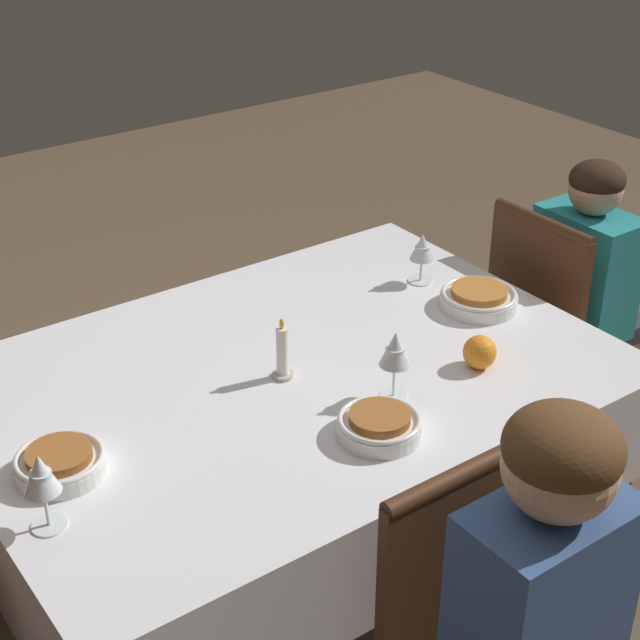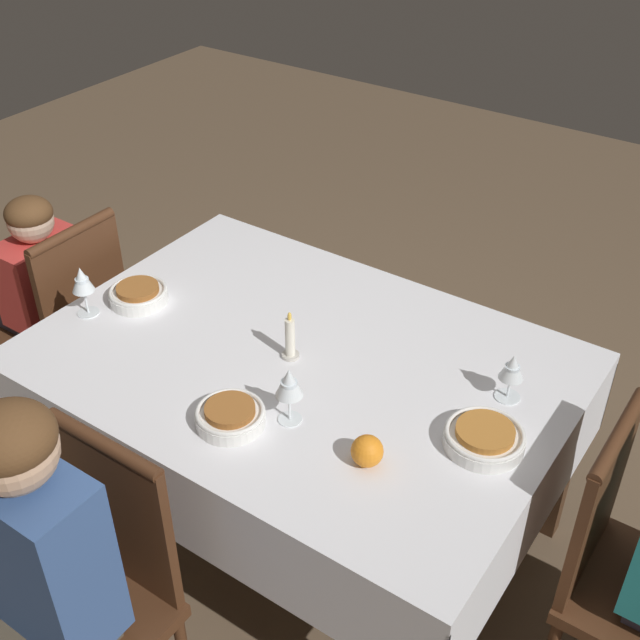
{
  "view_description": "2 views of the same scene",
  "coord_description": "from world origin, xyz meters",
  "px_view_note": "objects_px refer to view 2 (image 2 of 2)",
  "views": [
    {
      "loc": [
        -1.1,
        -1.66,
        2.0
      ],
      "look_at": [
        0.05,
        -0.07,
        0.91
      ],
      "focal_mm": 55.0,
      "sensor_mm": 36.0,
      "label": 1
    },
    {
      "loc": [
        1.09,
        -1.48,
        2.19
      ],
      "look_at": [
        0.07,
        -0.0,
        0.92
      ],
      "focal_mm": 45.0,
      "sensor_mm": 36.0,
      "label": 2
    }
  ],
  "objects_px": {
    "person_child_red": "(39,299)",
    "orange_fruit": "(367,451)",
    "person_adult_denim": "(34,590)",
    "wine_glass_east": "(512,369)",
    "wine_glass_west": "(82,281)",
    "wine_glass_south": "(289,384)",
    "bowl_south": "(230,415)",
    "dining_table": "(300,379)",
    "chair_south": "(95,587)",
    "bowl_west": "(138,294)",
    "bowl_east": "(484,437)",
    "candle_centerpiece": "(290,340)",
    "chair_west": "(71,322)",
    "chair_east": "(628,567)"
  },
  "relations": [
    {
      "from": "chair_south",
      "to": "person_adult_denim",
      "type": "height_order",
      "value": "person_adult_denim"
    },
    {
      "from": "person_child_red",
      "to": "bowl_south",
      "type": "distance_m",
      "value": 1.25
    },
    {
      "from": "wine_glass_west",
      "to": "candle_centerpiece",
      "type": "xyz_separation_m",
      "value": [
        0.66,
        0.18,
        -0.06
      ]
    },
    {
      "from": "chair_west",
      "to": "bowl_west",
      "type": "bearing_deg",
      "value": 88.03
    },
    {
      "from": "wine_glass_west",
      "to": "chair_south",
      "type": "bearing_deg",
      "value": -43.93
    },
    {
      "from": "person_child_red",
      "to": "bowl_east",
      "type": "distance_m",
      "value": 1.79
    },
    {
      "from": "orange_fruit",
      "to": "chair_west",
      "type": "bearing_deg",
      "value": 171.36
    },
    {
      "from": "bowl_west",
      "to": "dining_table",
      "type": "bearing_deg",
      "value": 5.42
    },
    {
      "from": "person_child_red",
      "to": "candle_centerpiece",
      "type": "xyz_separation_m",
      "value": [
        1.15,
        0.03,
        0.28
      ]
    },
    {
      "from": "bowl_south",
      "to": "wine_glass_east",
      "type": "distance_m",
      "value": 0.76
    },
    {
      "from": "wine_glass_east",
      "to": "wine_glass_west",
      "type": "xyz_separation_m",
      "value": [
        -1.25,
        -0.37,
        0.02
      ]
    },
    {
      "from": "bowl_west",
      "to": "orange_fruit",
      "type": "xyz_separation_m",
      "value": [
        0.98,
        -0.2,
        0.01
      ]
    },
    {
      "from": "bowl_west",
      "to": "wine_glass_east",
      "type": "bearing_deg",
      "value": 11.23
    },
    {
      "from": "chair_west",
      "to": "wine_glass_south",
      "type": "relative_size",
      "value": 5.41
    },
    {
      "from": "chair_west",
      "to": "wine_glass_east",
      "type": "relative_size",
      "value": 6.31
    },
    {
      "from": "orange_fruit",
      "to": "bowl_east",
      "type": "bearing_deg",
      "value": 46.37
    },
    {
      "from": "chair_south",
      "to": "chair_west",
      "type": "distance_m",
      "value": 1.19
    },
    {
      "from": "chair_west",
      "to": "bowl_west",
      "type": "height_order",
      "value": "chair_west"
    },
    {
      "from": "chair_west",
      "to": "wine_glass_west",
      "type": "height_order",
      "value": "same"
    },
    {
      "from": "chair_west",
      "to": "orange_fruit",
      "type": "distance_m",
      "value": 1.44
    },
    {
      "from": "wine_glass_west",
      "to": "orange_fruit",
      "type": "relative_size",
      "value": 2.05
    },
    {
      "from": "wine_glass_east",
      "to": "wine_glass_south",
      "type": "bearing_deg",
      "value": -136.81
    },
    {
      "from": "bowl_west",
      "to": "candle_centerpiece",
      "type": "distance_m",
      "value": 0.57
    },
    {
      "from": "person_child_red",
      "to": "orange_fruit",
      "type": "relative_size",
      "value": 11.79
    },
    {
      "from": "bowl_south",
      "to": "wine_glass_east",
      "type": "bearing_deg",
      "value": 42.37
    },
    {
      "from": "wine_glass_east",
      "to": "wine_glass_west",
      "type": "distance_m",
      "value": 1.3
    },
    {
      "from": "chair_south",
      "to": "bowl_west",
      "type": "distance_m",
      "value": 0.94
    },
    {
      "from": "dining_table",
      "to": "chair_south",
      "type": "bearing_deg",
      "value": -95.22
    },
    {
      "from": "person_child_red",
      "to": "orange_fruit",
      "type": "height_order",
      "value": "person_child_red"
    },
    {
      "from": "person_adult_denim",
      "to": "orange_fruit",
      "type": "xyz_separation_m",
      "value": [
        0.46,
        0.68,
        0.14
      ]
    },
    {
      "from": "candle_centerpiece",
      "to": "chair_west",
      "type": "bearing_deg",
      "value": -178.43
    },
    {
      "from": "wine_glass_south",
      "to": "orange_fruit",
      "type": "height_order",
      "value": "wine_glass_south"
    },
    {
      "from": "dining_table",
      "to": "wine_glass_east",
      "type": "distance_m",
      "value": 0.63
    },
    {
      "from": "wine_glass_south",
      "to": "dining_table",
      "type": "bearing_deg",
      "value": 120.2
    },
    {
      "from": "chair_south",
      "to": "candle_centerpiece",
      "type": "xyz_separation_m",
      "value": [
        0.05,
        0.76,
        0.32
      ]
    },
    {
      "from": "bowl_south",
      "to": "candle_centerpiece",
      "type": "bearing_deg",
      "value": 96.8
    },
    {
      "from": "dining_table",
      "to": "wine_glass_west",
      "type": "relative_size",
      "value": 9.17
    },
    {
      "from": "chair_south",
      "to": "chair_west",
      "type": "height_order",
      "value": "same"
    },
    {
      "from": "chair_west",
      "to": "wine_glass_west",
      "type": "bearing_deg",
      "value": 64.74
    },
    {
      "from": "bowl_west",
      "to": "orange_fruit",
      "type": "relative_size",
      "value": 2.29
    },
    {
      "from": "wine_glass_east",
      "to": "chair_east",
      "type": "bearing_deg",
      "value": -18.5
    },
    {
      "from": "orange_fruit",
      "to": "dining_table",
      "type": "bearing_deg",
      "value": 146.73
    },
    {
      "from": "chair_south",
      "to": "person_adult_denim",
      "type": "bearing_deg",
      "value": -90.0
    },
    {
      "from": "bowl_east",
      "to": "chair_east",
      "type": "bearing_deg",
      "value": 8.79
    },
    {
      "from": "chair_south",
      "to": "bowl_west",
      "type": "relative_size",
      "value": 4.9
    },
    {
      "from": "chair_west",
      "to": "candle_centerpiece",
      "type": "relative_size",
      "value": 5.82
    },
    {
      "from": "bowl_south",
      "to": "orange_fruit",
      "type": "xyz_separation_m",
      "value": [
        0.37,
        0.08,
        0.01
      ]
    },
    {
      "from": "chair_south",
      "to": "candle_centerpiece",
      "type": "relative_size",
      "value": 5.82
    },
    {
      "from": "bowl_south",
      "to": "dining_table",
      "type": "bearing_deg",
      "value": 92.72
    },
    {
      "from": "person_child_red",
      "to": "bowl_east",
      "type": "xyz_separation_m",
      "value": [
        1.77,
        0.01,
        0.25
      ]
    }
  ]
}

